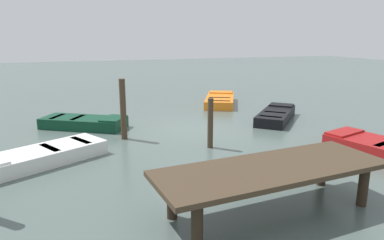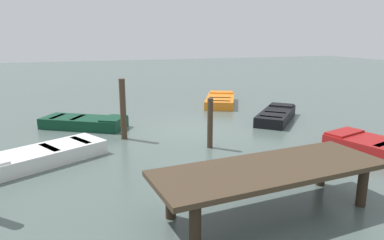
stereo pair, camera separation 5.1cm
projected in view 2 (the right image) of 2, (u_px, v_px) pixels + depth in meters
name	position (u px, v px, depth m)	size (l,w,h in m)	color
ground_plane	(192.00, 129.00, 13.17)	(80.00, 80.00, 0.00)	#4C5B56
dock_segment	(271.00, 172.00, 6.79)	(4.80, 1.99, 0.95)	#423323
rowboat_red	(377.00, 147.00, 10.34)	(2.14, 3.07, 0.46)	maroon
rowboat_black	(276.00, 115.00, 14.49)	(3.00, 3.09, 0.46)	black
rowboat_white	(40.00, 156.00, 9.55)	(3.65, 2.74, 0.46)	silver
rowboat_orange	(220.00, 100.00, 17.92)	(2.71, 3.59, 0.46)	orange
rowboat_dark_green	(84.00, 122.00, 13.31)	(3.31, 2.67, 0.46)	#0C3823
mooring_piling_near_left	(210.00, 123.00, 10.81)	(0.17, 0.17, 1.57)	#423323
mooring_piling_center	(123.00, 109.00, 11.69)	(0.20, 0.20, 2.05)	#423323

